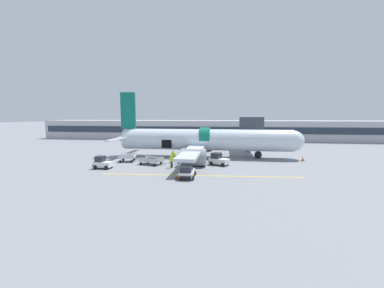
{
  "coord_description": "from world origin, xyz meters",
  "views": [
    {
      "loc": [
        4.52,
        -34.23,
        7.0
      ],
      "look_at": [
        -0.81,
        3.23,
        2.54
      ],
      "focal_mm": 22.0,
      "sensor_mm": 36.0,
      "label": 1
    }
  ],
  "objects_px": {
    "baggage_tug_rear": "(219,160)",
    "ground_crew_supervisor": "(173,156)",
    "ground_crew_loader_b": "(172,161)",
    "ground_crew_driver": "(178,158)",
    "baggage_cart_queued": "(128,158)",
    "ground_crew_loader_a": "(182,156)",
    "baggage_cart_loading": "(152,161)",
    "airplane": "(202,141)",
    "baggage_tug_lead": "(102,163)",
    "baggage_tug_mid": "(187,172)"
  },
  "relations": [
    {
      "from": "baggage_cart_queued",
      "to": "ground_crew_driver",
      "type": "xyz_separation_m",
      "value": [
        8.08,
        -0.58,
        0.26
      ]
    },
    {
      "from": "baggage_tug_rear",
      "to": "baggage_cart_queued",
      "type": "height_order",
      "value": "baggage_tug_rear"
    },
    {
      "from": "ground_crew_loader_b",
      "to": "baggage_tug_rear",
      "type": "bearing_deg",
      "value": 24.28
    },
    {
      "from": "baggage_tug_mid",
      "to": "baggage_cart_queued",
      "type": "distance_m",
      "value": 13.47
    },
    {
      "from": "baggage_tug_rear",
      "to": "ground_crew_supervisor",
      "type": "relative_size",
      "value": 1.71
    },
    {
      "from": "baggage_tug_mid",
      "to": "baggage_cart_queued",
      "type": "relative_size",
      "value": 0.96
    },
    {
      "from": "ground_crew_loader_a",
      "to": "ground_crew_driver",
      "type": "height_order",
      "value": "ground_crew_driver"
    },
    {
      "from": "airplane",
      "to": "baggage_tug_rear",
      "type": "height_order",
      "value": "airplane"
    },
    {
      "from": "airplane",
      "to": "baggage_tug_lead",
      "type": "xyz_separation_m",
      "value": [
        -12.5,
        -10.82,
        -2.17
      ]
    },
    {
      "from": "baggage_tug_rear",
      "to": "ground_crew_driver",
      "type": "relative_size",
      "value": 2.02
    },
    {
      "from": "baggage_tug_lead",
      "to": "baggage_cart_loading",
      "type": "height_order",
      "value": "baggage_tug_lead"
    },
    {
      "from": "baggage_tug_mid",
      "to": "ground_crew_driver",
      "type": "height_order",
      "value": "ground_crew_driver"
    },
    {
      "from": "ground_crew_supervisor",
      "to": "ground_crew_loader_b",
      "type": "bearing_deg",
      "value": -80.42
    },
    {
      "from": "baggage_tug_mid",
      "to": "ground_crew_loader_a",
      "type": "height_order",
      "value": "ground_crew_loader_a"
    },
    {
      "from": "baggage_tug_mid",
      "to": "ground_crew_supervisor",
      "type": "distance_m",
      "value": 9.53
    },
    {
      "from": "baggage_tug_rear",
      "to": "ground_crew_supervisor",
      "type": "bearing_deg",
      "value": 171.36
    },
    {
      "from": "baggage_cart_queued",
      "to": "ground_crew_supervisor",
      "type": "xyz_separation_m",
      "value": [
        7.03,
        0.52,
        0.41
      ]
    },
    {
      "from": "baggage_cart_queued",
      "to": "baggage_tug_rear",
      "type": "bearing_deg",
      "value": -2.2
    },
    {
      "from": "baggage_cart_loading",
      "to": "ground_crew_loader_a",
      "type": "relative_size",
      "value": 2.76
    },
    {
      "from": "baggage_tug_lead",
      "to": "baggage_cart_queued",
      "type": "bearing_deg",
      "value": 73.71
    },
    {
      "from": "ground_crew_loader_b",
      "to": "ground_crew_driver",
      "type": "bearing_deg",
      "value": 82.12
    },
    {
      "from": "baggage_tug_mid",
      "to": "ground_crew_loader_a",
      "type": "xyz_separation_m",
      "value": [
        -2.4,
        9.67,
        0.18
      ]
    },
    {
      "from": "ground_crew_loader_b",
      "to": "ground_crew_supervisor",
      "type": "height_order",
      "value": "ground_crew_supervisor"
    },
    {
      "from": "baggage_tug_rear",
      "to": "ground_crew_loader_b",
      "type": "bearing_deg",
      "value": -155.72
    },
    {
      "from": "baggage_cart_queued",
      "to": "baggage_cart_loading",
      "type": "bearing_deg",
      "value": -20.18
    },
    {
      "from": "ground_crew_supervisor",
      "to": "ground_crew_driver",
      "type": "bearing_deg",
      "value": -46.36
    },
    {
      "from": "baggage_tug_rear",
      "to": "baggage_cart_queued",
      "type": "xyz_separation_m",
      "value": [
        -13.98,
        0.54,
        -0.17
      ]
    },
    {
      "from": "airplane",
      "to": "baggage_tug_rear",
      "type": "relative_size",
      "value": 10.26
    },
    {
      "from": "baggage_cart_queued",
      "to": "ground_crew_loader_b",
      "type": "relative_size",
      "value": 1.98
    },
    {
      "from": "airplane",
      "to": "ground_crew_loader_b",
      "type": "height_order",
      "value": "airplane"
    },
    {
      "from": "baggage_tug_lead",
      "to": "ground_crew_loader_a",
      "type": "height_order",
      "value": "baggage_tug_lead"
    },
    {
      "from": "airplane",
      "to": "ground_crew_supervisor",
      "type": "xyz_separation_m",
      "value": [
        -3.99,
        -5.25,
        -1.89
      ]
    },
    {
      "from": "baggage_tug_lead",
      "to": "ground_crew_driver",
      "type": "xyz_separation_m",
      "value": [
        9.55,
        4.48,
        0.13
      ]
    },
    {
      "from": "baggage_tug_rear",
      "to": "ground_crew_loader_b",
      "type": "relative_size",
      "value": 1.83
    },
    {
      "from": "baggage_cart_loading",
      "to": "baggage_cart_queued",
      "type": "xyz_separation_m",
      "value": [
        -4.31,
        1.58,
        0.04
      ]
    },
    {
      "from": "airplane",
      "to": "ground_crew_driver",
      "type": "distance_m",
      "value": 7.29
    },
    {
      "from": "baggage_tug_rear",
      "to": "ground_crew_driver",
      "type": "height_order",
      "value": "baggage_tug_rear"
    },
    {
      "from": "baggage_tug_mid",
      "to": "ground_crew_supervisor",
      "type": "height_order",
      "value": "ground_crew_supervisor"
    },
    {
      "from": "baggage_tug_rear",
      "to": "ground_crew_loader_b",
      "type": "height_order",
      "value": "baggage_tug_rear"
    },
    {
      "from": "ground_crew_supervisor",
      "to": "ground_crew_loader_a",
      "type": "bearing_deg",
      "value": 35.87
    },
    {
      "from": "ground_crew_loader_a",
      "to": "ground_crew_loader_b",
      "type": "relative_size",
      "value": 0.9
    },
    {
      "from": "ground_crew_loader_b",
      "to": "ground_crew_driver",
      "type": "height_order",
      "value": "ground_crew_loader_b"
    },
    {
      "from": "ground_crew_loader_a",
      "to": "ground_crew_driver",
      "type": "bearing_deg",
      "value": -93.91
    },
    {
      "from": "baggage_cart_queued",
      "to": "ground_crew_loader_a",
      "type": "distance_m",
      "value": 8.33
    },
    {
      "from": "ground_crew_loader_b",
      "to": "ground_crew_supervisor",
      "type": "xyz_separation_m",
      "value": [
        -0.66,
        3.9,
        0.06
      ]
    },
    {
      "from": "baggage_cart_queued",
      "to": "ground_crew_supervisor",
      "type": "relative_size",
      "value": 1.85
    },
    {
      "from": "ground_crew_supervisor",
      "to": "baggage_tug_rear",
      "type": "bearing_deg",
      "value": -8.64
    },
    {
      "from": "ground_crew_loader_a",
      "to": "ground_crew_supervisor",
      "type": "bearing_deg",
      "value": -144.13
    },
    {
      "from": "ground_crew_loader_a",
      "to": "ground_crew_loader_b",
      "type": "xyz_separation_m",
      "value": [
        -0.52,
        -4.75,
        0.1
      ]
    },
    {
      "from": "baggage_tug_mid",
      "to": "ground_crew_supervisor",
      "type": "xyz_separation_m",
      "value": [
        -3.58,
        8.82,
        0.34
      ]
    }
  ]
}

